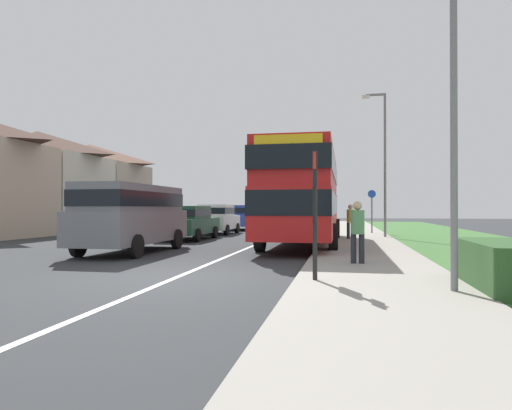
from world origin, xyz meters
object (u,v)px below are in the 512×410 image
at_px(parked_car_blue, 240,216).
at_px(pedestrian_at_stop, 358,229).
at_px(parked_van_grey, 132,213).
at_px(pedestrian_walking_away, 351,220).
at_px(cycle_route_sign, 372,210).
at_px(street_lamp_near, 447,22).
at_px(parked_car_white, 217,218).
at_px(double_decker_bus, 304,192).
at_px(parked_car_dark_green, 189,221).
at_px(bus_stop_sign, 315,206).
at_px(street_lamp_mid, 383,155).

xyz_separation_m(parked_car_blue, pedestrian_at_stop, (7.40, -18.83, 0.04)).
bearing_deg(parked_van_grey, pedestrian_walking_away, 41.74).
bearing_deg(pedestrian_walking_away, cycle_route_sign, 76.57).
bearing_deg(parked_car_blue, street_lamp_near, -68.55).
height_order(parked_car_white, cycle_route_sign, cycle_route_sign).
height_order(double_decker_bus, parked_car_dark_green, double_decker_bus).
bearing_deg(parked_car_dark_green, double_decker_bus, -20.56).
height_order(bus_stop_sign, street_lamp_mid, street_lamp_mid).
height_order(parked_van_grey, street_lamp_near, street_lamp_near).
bearing_deg(parked_van_grey, double_decker_bus, 36.58).
xyz_separation_m(street_lamp_near, street_lamp_mid, (0.15, 14.43, -0.53)).
relative_size(parked_car_dark_green, street_lamp_near, 0.54).
height_order(parked_car_blue, street_lamp_near, street_lamp_near).
bearing_deg(parked_car_white, street_lamp_mid, -15.76).
bearing_deg(street_lamp_near, street_lamp_mid, 89.41).
xyz_separation_m(pedestrian_at_stop, bus_stop_sign, (-0.88, -2.77, 0.56)).
bearing_deg(parked_car_blue, double_decker_bus, -65.89).
distance_m(double_decker_bus, parked_car_blue, 13.45).
distance_m(parked_van_grey, cycle_route_sign, 14.53).
xyz_separation_m(pedestrian_walking_away, street_lamp_near, (1.41, -12.60, 3.64)).
bearing_deg(parked_car_blue, pedestrian_walking_away, -52.87).
height_order(pedestrian_walking_away, bus_stop_sign, bus_stop_sign).
xyz_separation_m(parked_van_grey, parked_car_dark_green, (-0.20, 6.14, -0.46)).
xyz_separation_m(parked_car_white, street_lamp_near, (8.92, -16.99, 3.68)).
bearing_deg(parked_car_blue, street_lamp_mid, -41.53).
relative_size(pedestrian_at_stop, cycle_route_sign, 0.66).
relative_size(parked_car_white, pedestrian_walking_away, 2.35).
bearing_deg(cycle_route_sign, parked_car_blue, 152.28).
relative_size(cycle_route_sign, street_lamp_mid, 0.36).
bearing_deg(parked_car_white, pedestrian_at_stop, -60.77).
height_order(parked_car_blue, cycle_route_sign, cycle_route_sign).
height_order(pedestrian_at_stop, street_lamp_near, street_lamp_near).
bearing_deg(parked_car_dark_green, bus_stop_sign, -59.82).
height_order(double_decker_bus, bus_stop_sign, double_decker_bus).
distance_m(double_decker_bus, pedestrian_walking_away, 3.35).
bearing_deg(parked_car_dark_green, parked_car_blue, 89.09).
bearing_deg(pedestrian_at_stop, parked_van_grey, 160.72).
height_order(pedestrian_at_stop, bus_stop_sign, bus_stop_sign).
relative_size(parked_car_dark_green, cycle_route_sign, 1.73).
bearing_deg(parked_van_grey, pedestrian_at_stop, -19.28).
bearing_deg(pedestrian_walking_away, parked_car_blue, 127.13).
distance_m(parked_car_blue, bus_stop_sign, 22.58).
bearing_deg(parked_car_dark_green, cycle_route_sign, 32.53).
relative_size(parked_car_blue, street_lamp_near, 0.53).
height_order(pedestrian_walking_away, cycle_route_sign, cycle_route_sign).
bearing_deg(parked_van_grey, parked_car_blue, 90.15).
xyz_separation_m(parked_car_blue, bus_stop_sign, (6.52, -21.60, 0.61)).
distance_m(pedestrian_at_stop, cycle_route_sign, 14.37).
bearing_deg(pedestrian_walking_away, street_lamp_near, -83.63).
relative_size(parked_van_grey, parked_car_blue, 1.24).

